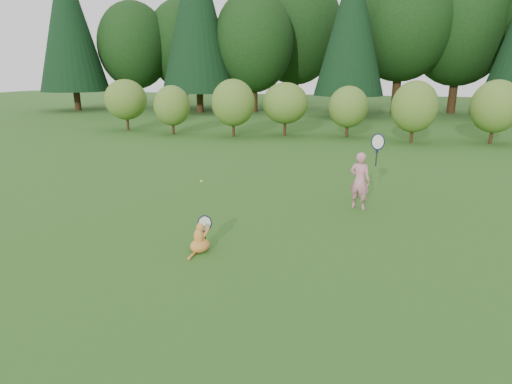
% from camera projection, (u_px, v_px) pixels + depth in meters
% --- Properties ---
extents(ground, '(100.00, 100.00, 0.00)m').
position_uv_depth(ground, '(236.00, 236.00, 8.43)').
color(ground, '#1E4A14').
rests_on(ground, ground).
extents(shrub_row, '(28.00, 3.00, 2.80)m').
position_uv_depth(shrub_row, '(321.00, 109.00, 20.09)').
color(shrub_row, '#586D22').
rests_on(shrub_row, ground).
extents(woodland_backdrop, '(48.00, 10.00, 15.00)m').
position_uv_depth(woodland_backdrop, '(344.00, 0.00, 27.68)').
color(woodland_backdrop, black).
rests_on(woodland_backdrop, ground).
extents(child, '(0.78, 0.49, 2.02)m').
position_uv_depth(child, '(360.00, 179.00, 9.92)').
color(child, '#D37E8F').
rests_on(child, ground).
extents(cat, '(0.54, 0.75, 0.74)m').
position_uv_depth(cat, '(200.00, 237.00, 7.66)').
color(cat, orange).
rests_on(cat, ground).
extents(tennis_ball, '(0.06, 0.06, 0.06)m').
position_uv_depth(tennis_ball, '(201.00, 181.00, 9.20)').
color(tennis_ball, '#A8C517').
rests_on(tennis_ball, ground).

